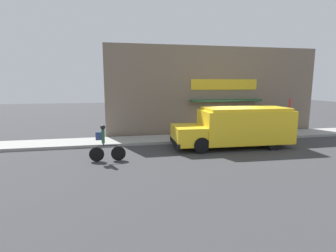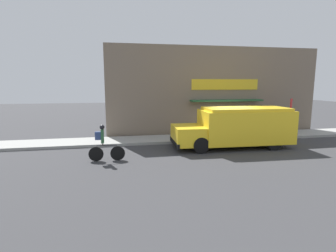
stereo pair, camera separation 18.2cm
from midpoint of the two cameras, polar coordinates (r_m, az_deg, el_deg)
name	(u,v)px [view 2 (the right image)]	position (r m, az deg, el deg)	size (l,w,h in m)	color
ground_plane	(230,141)	(16.32, 13.67, -3.29)	(70.00, 70.00, 0.00)	#38383A
sidewalk	(223,137)	(17.23, 12.24, -2.31)	(28.00, 2.09, 0.16)	#999993
storefront	(217,91)	(18.12, 10.96, 7.42)	(14.74, 0.90, 5.91)	#756656
school_bus	(237,127)	(14.80, 15.20, -0.14)	(6.47, 2.82, 2.18)	yellow
cyclist	(104,143)	(12.08, -13.38, -3.71)	(1.62, 0.22, 1.66)	black
stop_sign_post	(291,110)	(18.80, 25.37, 3.16)	(0.45, 0.45, 2.40)	slate
trash_bin	(263,128)	(18.48, 20.17, -0.31)	(0.48, 0.48, 0.85)	#38383D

